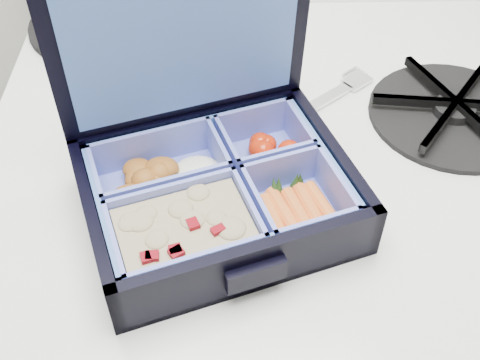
{
  "coord_description": "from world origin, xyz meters",
  "views": [
    {
      "loc": [
        -0.0,
        1.24,
        1.23
      ],
      "look_at": [
        0.0,
        1.58,
        0.87
      ],
      "focal_mm": 45.0,
      "sensor_mm": 36.0,
      "label": 1
    }
  ],
  "objects_px": {
    "burner_grate": "(455,107)",
    "fork": "(298,115)",
    "stove": "(261,331)",
    "bento_box": "(218,194)"
  },
  "relations": [
    {
      "from": "burner_grate",
      "to": "fork",
      "type": "relative_size",
      "value": 0.91
    },
    {
      "from": "stove",
      "to": "fork",
      "type": "relative_size",
      "value": 4.56
    },
    {
      "from": "bento_box",
      "to": "burner_grate",
      "type": "relative_size",
      "value": 1.28
    },
    {
      "from": "burner_grate",
      "to": "stove",
      "type": "bearing_deg",
      "value": 179.27
    },
    {
      "from": "bento_box",
      "to": "burner_grate",
      "type": "bearing_deg",
      "value": 8.98
    },
    {
      "from": "bento_box",
      "to": "burner_grate",
      "type": "distance_m",
      "value": 0.27
    },
    {
      "from": "stove",
      "to": "fork",
      "type": "xyz_separation_m",
      "value": [
        0.03,
        0.0,
        0.42
      ]
    },
    {
      "from": "burner_grate",
      "to": "fork",
      "type": "bearing_deg",
      "value": 179.09
    },
    {
      "from": "stove",
      "to": "bento_box",
      "type": "height_order",
      "value": "bento_box"
    },
    {
      "from": "stove",
      "to": "fork",
      "type": "bearing_deg",
      "value": 0.29
    }
  ]
}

